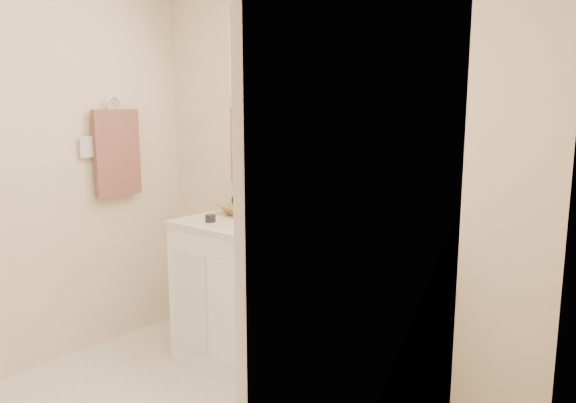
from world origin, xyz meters
The scene contains 27 objects.
wall_back centered at (0.00, 1.30, 1.20)m, with size 2.60×0.02×2.40m, color #FCE5C5.
wall_right centered at (1.30, 0.00, 1.20)m, with size 0.02×2.60×2.40m, color #FCE5C5.
vanity_cabinet centered at (0.00, 1.02, 0.42)m, with size 1.50×0.55×0.85m, color white.
countertop centered at (0.00, 1.02, 0.86)m, with size 1.52×0.57×0.03m, color silver.
backsplash centered at (0.00, 1.29, 0.92)m, with size 1.52×0.03×0.08m, color silver.
sink_basin centered at (0.00, 1.00, 0.87)m, with size 0.37×0.37×0.02m, color #BAAEA2.
faucet centered at (0.00, 1.18, 0.94)m, with size 0.02×0.02×0.11m, color silver.
mirror centered at (0.00, 1.29, 1.56)m, with size 1.48×0.01×1.20m, color white.
blue_mug centered at (-0.16, 1.15, 0.93)m, with size 0.08×0.08×0.11m, color navy.
tan_cup centered at (0.15, 1.12, 0.92)m, with size 0.06×0.06×0.08m, color #C3BB89.
toothbrush centered at (0.16, 1.12, 1.03)m, with size 0.01×0.01×0.18m, color #FF43B0.
mouthwash_bottle centered at (0.26, 1.02, 0.98)m, with size 0.09×0.09×0.21m, color #0C9192.
clear_pump_bottle centered at (0.56, 1.18, 0.96)m, with size 0.06×0.06×0.16m, color white.
soap_dish centered at (0.32, 0.94, 0.89)m, with size 0.10×0.08×0.01m, color white.
green_soap centered at (0.32, 0.94, 0.90)m, with size 0.07×0.05×0.02m, color #9FD734.
orange_comb centered at (0.10, 0.79, 0.88)m, with size 0.12×0.02×0.00m, color orange.
dark_jar centered at (-0.52, 0.89, 0.90)m, with size 0.06×0.06×0.04m, color black.
extra_white_bottle centered at (-0.29, 1.13, 0.95)m, with size 0.04×0.04×0.14m, color white.
soap_bottle_white centered at (-0.23, 1.20, 0.98)m, with size 0.07×0.08×0.19m, color white.
soap_bottle_cream centered at (-0.34, 1.22, 0.98)m, with size 0.09×0.09×0.19m, color #F1DEC5.
soap_bottle_yellow centered at (-0.41, 1.20, 0.95)m, with size 0.11×0.11×0.14m, color #CDBA50.
wicker_basket centered at (-0.55, 1.18, 0.91)m, with size 0.26×0.26×0.06m, color olive.
hair_dryer centered at (-0.53, 1.18, 0.97)m, with size 0.06×0.06×0.13m, color black.
towel_ring centered at (-1.27, 0.77, 1.55)m, with size 0.11×0.11×0.01m, color silver.
hand_towel centered at (-1.25, 0.77, 1.25)m, with size 0.04×0.32×0.55m, color brown.
switch_plate centered at (-1.27, 0.57, 1.30)m, with size 0.01×0.09×0.13m, color silver.
door centered at (1.29, -0.30, 1.00)m, with size 0.02×0.82×2.00m, color white.
Camera 1 is at (1.87, -1.30, 1.58)m, focal length 35.00 mm.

